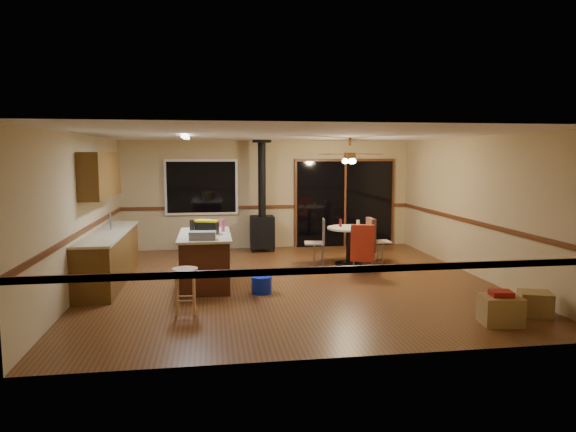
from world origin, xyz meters
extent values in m
plane|color=#5A3319|center=(0.00, 0.00, 0.00)|extent=(7.00, 7.00, 0.00)
plane|color=silver|center=(0.00, 0.00, 2.60)|extent=(7.00, 7.00, 0.00)
plane|color=tan|center=(0.00, 3.50, 1.30)|extent=(7.00, 0.00, 7.00)
plane|color=tan|center=(0.00, -3.50, 1.30)|extent=(7.00, 0.00, 7.00)
plane|color=tan|center=(-3.50, 0.00, 1.30)|extent=(0.00, 7.00, 7.00)
plane|color=tan|center=(3.50, 0.00, 1.30)|extent=(0.00, 7.00, 7.00)
cube|color=black|center=(-1.60, 3.45, 1.50)|extent=(1.72, 0.10, 1.32)
cube|color=black|center=(1.90, 3.45, 1.05)|extent=(2.52, 0.10, 2.10)
cube|color=brown|center=(-3.20, 0.50, 0.43)|extent=(0.60, 3.00, 0.86)
cube|color=beige|center=(-3.20, 0.50, 0.88)|extent=(0.64, 3.04, 0.04)
cube|color=brown|center=(-3.33, 0.70, 1.90)|extent=(0.35, 2.00, 0.80)
cube|color=#421E10|center=(-1.50, 0.00, 0.43)|extent=(0.80, 1.60, 0.86)
cube|color=beige|center=(-1.50, 0.00, 0.88)|extent=(0.88, 1.68, 0.04)
cube|color=black|center=(-0.20, 3.05, 0.46)|extent=(0.55, 0.50, 0.75)
cylinder|color=black|center=(-0.20, 3.05, 1.71)|extent=(0.18, 0.18, 1.77)
cylinder|color=brown|center=(1.41, 1.27, 2.25)|extent=(0.24, 0.24, 0.10)
cylinder|color=brown|center=(1.41, 1.27, 2.52)|extent=(0.05, 0.05, 0.16)
sphere|color=#FFD88C|center=(1.41, 1.27, 2.13)|extent=(0.16, 0.16, 0.16)
cube|color=white|center=(-1.80, 0.30, 2.56)|extent=(0.10, 1.20, 0.04)
cube|color=slate|center=(-1.52, -0.59, 0.97)|extent=(0.44, 0.27, 0.13)
cube|color=black|center=(-1.46, -0.01, 1.01)|extent=(0.42, 0.30, 0.21)
cube|color=gold|center=(-1.46, -0.01, 1.13)|extent=(0.44, 0.31, 0.03)
cube|color=olive|center=(-1.52, 0.45, 1.00)|extent=(0.27, 0.33, 0.19)
cylinder|color=black|center=(-1.71, -0.07, 1.03)|extent=(0.09, 0.09, 0.25)
cylinder|color=#D84C8C|center=(-1.18, 0.24, 1.01)|extent=(0.08, 0.08, 0.22)
cylinder|color=white|center=(-1.60, 0.65, 0.98)|extent=(0.06, 0.06, 0.17)
cylinder|color=tan|center=(-1.76, -1.61, 0.33)|extent=(0.41, 0.41, 0.66)
cylinder|color=#0D22B6|center=(-0.58, -0.67, 0.14)|extent=(0.42, 0.42, 0.28)
cylinder|color=black|center=(1.41, 1.27, 0.02)|extent=(0.55, 0.55, 0.04)
cylinder|color=black|center=(1.41, 1.27, 0.39)|extent=(0.10, 0.10, 0.70)
cylinder|color=beige|center=(1.41, 1.27, 0.76)|extent=(0.88, 0.88, 0.04)
cylinder|color=#590C14|center=(1.26, 1.37, 0.86)|extent=(0.06, 0.06, 0.16)
cylinder|color=beige|center=(1.59, 1.22, 0.86)|extent=(0.08, 0.08, 0.15)
cube|color=tan|center=(0.71, 1.37, 0.45)|extent=(0.46, 0.46, 0.03)
cube|color=slate|center=(0.90, 1.34, 0.70)|extent=(0.09, 0.40, 0.50)
cube|color=tan|center=(1.51, 0.57, 0.45)|extent=(0.52, 0.52, 0.03)
cube|color=slate|center=(1.44, 0.39, 0.70)|extent=(0.38, 0.17, 0.50)
cube|color=#A32412|center=(1.43, 0.37, 0.60)|extent=(0.45, 0.25, 0.70)
cube|color=tan|center=(2.11, 1.32, 0.45)|extent=(0.41, 0.41, 0.03)
cube|color=slate|center=(1.92, 1.32, 0.70)|extent=(0.04, 0.40, 0.50)
cube|color=#512D1E|center=(1.90, 1.33, 0.60)|extent=(0.11, 0.44, 0.70)
cube|color=olive|center=(-1.66, 3.10, 0.20)|extent=(0.58, 0.51, 0.40)
cube|color=olive|center=(2.42, -2.70, 0.19)|extent=(0.56, 0.50, 0.38)
cube|color=olive|center=(3.10, -2.44, 0.17)|extent=(0.53, 0.49, 0.34)
cube|color=maroon|center=(2.42, -2.70, 0.42)|extent=(0.31, 0.27, 0.07)
camera|label=1|loc=(-1.38, -8.85, 2.25)|focal=32.00mm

